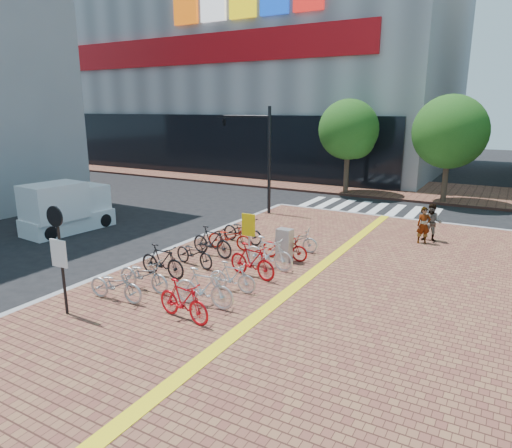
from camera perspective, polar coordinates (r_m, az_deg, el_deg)
The scene contains 29 objects.
ground at distance 14.40m, azimuth -4.19°, elevation -8.27°, with size 120.00×120.00×0.00m, color black.
sidewalk at distance 9.25m, azimuth -6.02°, elevation -21.81°, with size 14.00×34.00×0.15m, color brown.
tactile_strip at distance 9.73m, azimuth -11.13°, elevation -19.43°, with size 0.40×34.00×0.01m, color yellow.
kerb_north at distance 24.06m, azimuth 18.15°, elevation 0.51°, with size 14.00×0.25×0.15m, color gray.
far_sidewalk at distance 33.32m, azimuth 16.31°, elevation 4.32°, with size 70.00×8.00×0.15m, color brown.
department_store at distance 49.67m, azimuth 1.05°, elevation 24.10°, with size 36.00×24.27×28.00m.
crosswalk at distance 26.54m, azimuth 13.76°, elevation 1.90°, with size 7.50×4.00×0.01m.
street_trees at distance 28.61m, azimuth 25.14°, elevation 10.13°, with size 16.20×4.60×6.35m.
bike_0 at distance 13.70m, azimuth -17.13°, elevation -7.27°, with size 0.64×1.82×0.96m, color #ACACB1.
bike_1 at distance 14.21m, azimuth -13.86°, elevation -6.18°, with size 0.65×1.88×0.99m, color #A6A6AA.
bike_2 at distance 15.17m, azimuth -11.63°, elevation -4.54°, with size 0.51×1.80×1.08m, color black.
bike_3 at distance 16.03m, azimuth -7.72°, elevation -3.62°, with size 0.62×1.79×0.94m, color black.
bike_4 at distance 16.98m, azimuth -5.52°, elevation -2.19°, with size 0.53×1.88×1.13m, color black.
bike_5 at distance 17.80m, azimuth -3.31°, elevation -1.68°, with size 0.63×1.80×0.95m, color #AC170C.
bike_6 at distance 18.60m, azimuth -1.70°, elevation -0.82°, with size 0.69×1.97×1.03m, color black.
bike_7 at distance 12.08m, azimuth -9.08°, elevation -9.44°, with size 0.50×1.78×1.07m, color red.
bike_8 at distance 12.77m, azimuth -6.55°, elevation -7.93°, with size 0.52×1.85×1.11m, color silver.
bike_9 at distance 13.75m, azimuth -2.99°, elevation -6.61°, with size 0.44×1.54×0.93m, color silver.
bike_10 at distance 14.82m, azimuth -0.50°, elevation -4.63°, with size 0.53×1.86×1.12m, color #A00B11.
bike_11 at distance 15.57m, azimuth 1.56°, elevation -3.66°, with size 0.53×1.88×1.13m, color silver.
bike_12 at distance 16.60m, azimuth 3.60°, elevation -2.89°, with size 0.62×1.78×0.94m, color #A60B0B.
bike_13 at distance 17.59m, azimuth 4.99°, elevation -1.96°, with size 0.61×1.74×0.92m, color #B1B1B6.
pedestrian_a at distance 19.70m, azimuth 20.21°, elevation -0.15°, with size 0.55×0.36×1.50m, color gray.
pedestrian_b at distance 20.12m, azimuth 21.15°, elevation 0.16°, with size 0.77×0.60×1.58m, color #4F5665.
utility_box at distance 16.41m, azimuth 3.60°, elevation -2.63°, with size 0.55×0.40×1.19m, color #B8B8BD.
yellow_sign at distance 15.87m, azimuth -0.90°, elevation -0.69°, with size 0.49×0.13×1.82m.
notice_sign at distance 12.83m, azimuth -23.42°, elevation -2.70°, with size 0.55×0.13×2.97m.
traffic_light_pole at distance 24.05m, azimuth -1.02°, elevation 10.49°, with size 2.93×1.13×5.46m.
box_truck at distance 22.59m, azimuth -22.67°, elevation 1.85°, with size 2.05×4.10×2.29m.
Camera 1 is at (7.45, -11.02, 5.51)m, focal length 32.00 mm.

